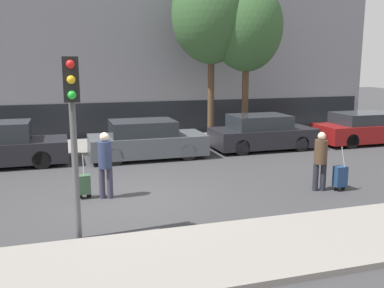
# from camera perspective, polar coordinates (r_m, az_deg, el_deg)

# --- Properties ---
(ground_plane) EXTENTS (80.00, 80.00, 0.00)m
(ground_plane) POSITION_cam_1_polar(r_m,az_deg,el_deg) (11.03, -8.46, -7.19)
(ground_plane) COLOR #38383A
(sidewalk_near) EXTENTS (28.00, 2.50, 0.12)m
(sidewalk_near) POSITION_cam_1_polar(r_m,az_deg,el_deg) (7.58, -3.98, -15.27)
(sidewalk_near) COLOR gray
(sidewalk_near) RESTS_ON ground_plane
(sidewalk_far) EXTENTS (28.00, 3.00, 0.12)m
(sidewalk_far) POSITION_cam_1_polar(r_m,az_deg,el_deg) (17.77, -11.92, -0.20)
(sidewalk_far) COLOR gray
(sidewalk_far) RESTS_ON ground_plane
(building_facade) EXTENTS (28.00, 2.25, 10.79)m
(building_facade) POSITION_cam_1_polar(r_m,az_deg,el_deg) (20.83, -13.40, 16.02)
(building_facade) COLOR slate
(building_facade) RESTS_ON ground_plane
(parked_car_1) EXTENTS (4.11, 1.83, 1.37)m
(parked_car_1) POSITION_cam_1_polar(r_m,az_deg,el_deg) (15.37, -6.12, 0.48)
(parked_car_1) COLOR #4C5156
(parked_car_1) RESTS_ON ground_plane
(parked_car_2) EXTENTS (4.01, 1.85, 1.37)m
(parked_car_2) POSITION_cam_1_polar(r_m,az_deg,el_deg) (17.06, 9.27, 1.43)
(parked_car_2) COLOR black
(parked_car_2) RESTS_ON ground_plane
(parked_car_3) EXTENTS (4.44, 1.87, 1.31)m
(parked_car_3) POSITION_cam_1_polar(r_m,az_deg,el_deg) (19.60, 22.17, 1.91)
(parked_car_3) COLOR maroon
(parked_car_3) RESTS_ON ground_plane
(pedestrian_left) EXTENTS (0.34, 0.34, 1.69)m
(pedestrian_left) POSITION_cam_1_polar(r_m,az_deg,el_deg) (10.91, -11.51, -2.27)
(pedestrian_left) COLOR #383347
(pedestrian_left) RESTS_ON ground_plane
(trolley_left) EXTENTS (0.34, 0.29, 1.15)m
(trolley_left) POSITION_cam_1_polar(r_m,az_deg,el_deg) (11.16, -14.19, -5.27)
(trolley_left) COLOR #335138
(trolley_left) RESTS_ON ground_plane
(pedestrian_right) EXTENTS (0.34, 0.34, 1.59)m
(pedestrian_right) POSITION_cam_1_polar(r_m,az_deg,el_deg) (11.85, 16.76, -1.78)
(pedestrian_right) COLOR #23232D
(pedestrian_right) RESTS_ON ground_plane
(trolley_right) EXTENTS (0.34, 0.29, 1.21)m
(trolley_right) POSITION_cam_1_polar(r_m,az_deg,el_deg) (12.12, 19.15, -4.11)
(trolley_right) COLOR navy
(trolley_right) RESTS_ON ground_plane
(traffic_light) EXTENTS (0.28, 0.47, 3.49)m
(traffic_light) POSITION_cam_1_polar(r_m,az_deg,el_deg) (8.07, -15.64, 4.10)
(traffic_light) COLOR #515154
(traffic_light) RESTS_ON ground_plane
(bare_tree_near_crossing) EXTENTS (3.33, 3.33, 7.27)m
(bare_tree_near_crossing) POSITION_cam_1_polar(r_m,az_deg,el_deg) (18.54, 2.62, 16.84)
(bare_tree_near_crossing) COLOR #4C3826
(bare_tree_near_crossing) RESTS_ON sidewalk_far
(bare_tree_down_street) EXTENTS (3.01, 3.01, 6.55)m
(bare_tree_down_street) POSITION_cam_1_polar(r_m,az_deg,el_deg) (18.55, 7.30, 15.15)
(bare_tree_down_street) COLOR #4C3826
(bare_tree_down_street) RESTS_ON sidewalk_far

